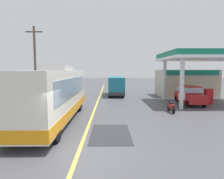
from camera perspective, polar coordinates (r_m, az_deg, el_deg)
ground at (r=28.24m, az=-3.31°, el=-1.27°), size 120.00×120.00×0.00m
lane_divider_stripe at (r=23.29m, az=-3.86°, el=-2.73°), size 0.16×50.00×0.01m
wet_puddle_patch at (r=10.78m, az=-0.42°, el=-12.53°), size 2.07×3.57×0.01m
coach_bus_main at (r=13.54m, az=-16.11°, el=-1.59°), size 2.60×11.04×3.69m
gas_station_roadside at (r=25.79m, az=21.85°, el=3.54°), size 9.10×11.95×5.10m
car_at_pump at (r=20.99m, az=21.23°, el=-1.22°), size 1.70×4.20×1.82m
minibus_opposing_lane at (r=26.47m, az=1.13°, el=1.48°), size 2.04×6.13×2.44m
cyclist_on_shoulder at (r=12.43m, az=-26.31°, el=-6.95°), size 0.34×1.82×1.72m
motorcycle_parked_forecourt at (r=16.67m, az=16.50°, el=-4.72°), size 0.55×1.80×0.92m
pedestrian_near_pump at (r=18.56m, az=19.25°, el=-2.25°), size 0.55×0.22×1.66m
pedestrian_by_shop at (r=18.75m, az=19.15°, el=-2.17°), size 0.55×0.22×1.66m
utility_pole_roadside at (r=23.22m, az=-21.11°, el=7.24°), size 1.80×0.24×8.01m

